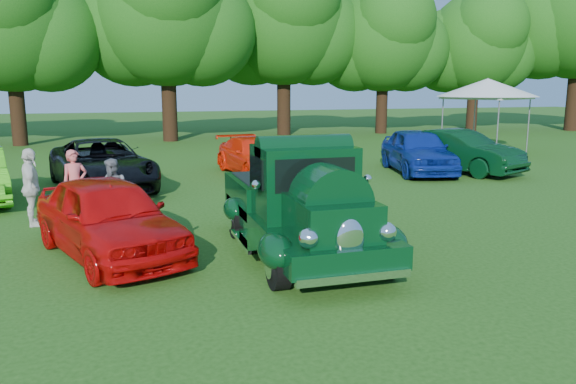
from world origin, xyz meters
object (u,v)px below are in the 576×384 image
object	(u,v)px
back_car_orange	(256,156)
spectator_pink	(75,183)
red_convertible	(108,217)
canopy_tent	(487,88)
hero_pickup	(300,207)
back_car_blue	(418,151)
spectator_white	(31,188)
back_car_black	(102,164)
back_car_green	(458,151)
spectator_grey	(113,191)

from	to	relation	value
back_car_orange	spectator_pink	xyz separation A→B (m)	(-5.71, -5.13, 0.16)
red_convertible	canopy_tent	distance (m)	21.00
hero_pickup	back_car_blue	size ratio (longest dim) A/B	1.12
red_convertible	spectator_white	distance (m)	3.35
back_car_black	back_car_blue	world-z (taller)	back_car_blue
back_car_blue	back_car_green	distance (m)	1.49
back_car_green	spectator_grey	size ratio (longest dim) A/B	3.15
back_car_orange	spectator_grey	xyz separation A→B (m)	(-4.82, -6.05, 0.09)
back_car_orange	back_car_blue	size ratio (longest dim) A/B	0.96
spectator_white	canopy_tent	size ratio (longest dim) A/B	0.29
back_car_black	canopy_tent	world-z (taller)	canopy_tent
back_car_orange	back_car_green	xyz separation A→B (m)	(7.23, -1.62, 0.12)
hero_pickup	back_car_black	xyz separation A→B (m)	(-3.77, 8.11, -0.13)
red_convertible	back_car_orange	bearing A→B (deg)	39.78
hero_pickup	spectator_white	size ratio (longest dim) A/B	2.99
spectator_white	canopy_tent	xyz separation A→B (m)	(18.61, 9.35, 2.12)
red_convertible	back_car_green	bearing A→B (deg)	9.44
back_car_blue	red_convertible	bearing A→B (deg)	-132.64
red_convertible	spectator_grey	distance (m)	2.68
back_car_black	spectator_grey	bearing A→B (deg)	-97.62
hero_pickup	spectator_white	xyz separation A→B (m)	(-5.17, 3.70, -0.01)
back_car_black	spectator_pink	bearing A→B (deg)	-110.11
hero_pickup	back_car_green	bearing A→B (deg)	42.49
red_convertible	spectator_pink	xyz separation A→B (m)	(-0.81, 3.60, 0.07)
hero_pickup	spectator_grey	size ratio (longest dim) A/B	3.54
back_car_black	back_car_blue	distance (m)	10.97
hero_pickup	red_convertible	size ratio (longest dim) A/B	1.21
back_car_blue	canopy_tent	xyz separation A→B (m)	(6.24, 4.76, 2.21)
back_car_orange	spectator_pink	distance (m)	7.68
spectator_white	hero_pickup	bearing A→B (deg)	-132.48
back_car_orange	spectator_grey	distance (m)	7.74
spectator_pink	back_car_green	bearing A→B (deg)	-6.75
back_car_orange	back_car_green	world-z (taller)	back_car_green
red_convertible	spectator_white	xyz separation A→B (m)	(-1.69, 2.89, 0.14)
red_convertible	back_car_blue	distance (m)	13.03
back_car_orange	back_car_blue	distance (m)	5.92
red_convertible	back_car_orange	distance (m)	10.01
hero_pickup	back_car_green	size ratio (longest dim) A/B	1.12
back_car_green	canopy_tent	xyz separation A→B (m)	(4.79, 5.13, 2.23)
hero_pickup	spectator_grey	world-z (taller)	hero_pickup
canopy_tent	spectator_grey	bearing A→B (deg)	-150.42
back_car_green	canopy_tent	world-z (taller)	canopy_tent
back_car_blue	spectator_pink	world-z (taller)	spectator_pink
spectator_white	back_car_orange	bearing A→B (deg)	-55.33
back_car_orange	red_convertible	bearing A→B (deg)	-127.37
back_car_green	hero_pickup	bearing A→B (deg)	-160.70
spectator_pink	spectator_grey	bearing A→B (deg)	-67.98
hero_pickup	back_car_black	size ratio (longest dim) A/B	0.96
back_car_black	red_convertible	bearing A→B (deg)	-99.84
back_car_orange	canopy_tent	xyz separation A→B (m)	(12.02, 3.51, 2.35)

